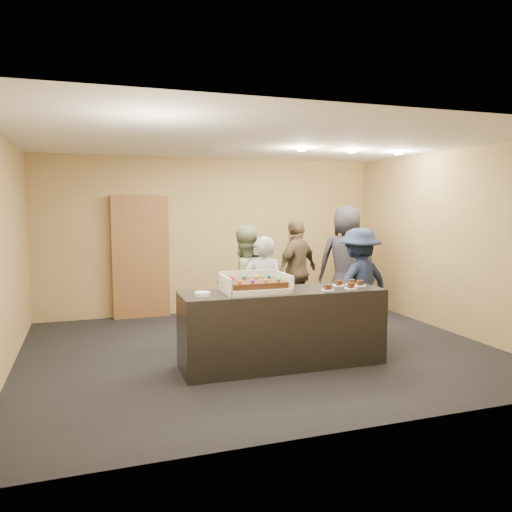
{
  "coord_description": "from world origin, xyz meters",
  "views": [
    {
      "loc": [
        -2.11,
        -6.07,
        1.91
      ],
      "look_at": [
        -0.05,
        0.0,
        1.24
      ],
      "focal_mm": 35.0,
      "sensor_mm": 36.0,
      "label": 1
    }
  ],
  "objects_px": {
    "person_sage_man": "(244,285)",
    "person_dark_suit": "(347,263)",
    "cake_box": "(255,287)",
    "storage_cabinet": "(141,257)",
    "sheet_cake": "(256,283)",
    "serving_counter": "(283,328)",
    "plate_stack": "(202,294)",
    "person_server_grey": "(263,292)",
    "person_navy_man": "(359,284)",
    "person_brown_extra": "(297,271)"
  },
  "relations": [
    {
      "from": "person_sage_man",
      "to": "person_dark_suit",
      "type": "relative_size",
      "value": 0.85
    },
    {
      "from": "person_dark_suit",
      "to": "cake_box",
      "type": "bearing_deg",
      "value": 66.61
    },
    {
      "from": "storage_cabinet",
      "to": "person_dark_suit",
      "type": "xyz_separation_m",
      "value": [
        3.19,
        -1.26,
        -0.08
      ]
    },
    {
      "from": "storage_cabinet",
      "to": "sheet_cake",
      "type": "height_order",
      "value": "storage_cabinet"
    },
    {
      "from": "serving_counter",
      "to": "plate_stack",
      "type": "distance_m",
      "value": 1.08
    },
    {
      "from": "cake_box",
      "to": "person_dark_suit",
      "type": "bearing_deg",
      "value": 39.62
    },
    {
      "from": "cake_box",
      "to": "person_server_grey",
      "type": "relative_size",
      "value": 0.5
    },
    {
      "from": "plate_stack",
      "to": "person_navy_man",
      "type": "bearing_deg",
      "value": 18.63
    },
    {
      "from": "sheet_cake",
      "to": "person_brown_extra",
      "type": "xyz_separation_m",
      "value": [
        1.38,
        1.99,
        -0.17
      ]
    },
    {
      "from": "storage_cabinet",
      "to": "person_sage_man",
      "type": "bearing_deg",
      "value": -59.8
    },
    {
      "from": "sheet_cake",
      "to": "person_navy_man",
      "type": "bearing_deg",
      "value": 23.14
    },
    {
      "from": "serving_counter",
      "to": "person_server_grey",
      "type": "relative_size",
      "value": 1.62
    },
    {
      "from": "plate_stack",
      "to": "person_brown_extra",
      "type": "relative_size",
      "value": 0.11
    },
    {
      "from": "storage_cabinet",
      "to": "plate_stack",
      "type": "distance_m",
      "value": 3.19
    },
    {
      "from": "person_brown_extra",
      "to": "cake_box",
      "type": "bearing_deg",
      "value": 23.31
    },
    {
      "from": "sheet_cake",
      "to": "person_server_grey",
      "type": "xyz_separation_m",
      "value": [
        0.36,
        0.78,
        -0.25
      ]
    },
    {
      "from": "serving_counter",
      "to": "person_navy_man",
      "type": "distance_m",
      "value": 1.69
    },
    {
      "from": "storage_cabinet",
      "to": "sheet_cake",
      "type": "distance_m",
      "value": 3.27
    },
    {
      "from": "serving_counter",
      "to": "person_sage_man",
      "type": "xyz_separation_m",
      "value": [
        -0.14,
        1.09,
        0.36
      ]
    },
    {
      "from": "storage_cabinet",
      "to": "plate_stack",
      "type": "relative_size",
      "value": 11.48
    },
    {
      "from": "storage_cabinet",
      "to": "person_brown_extra",
      "type": "xyz_separation_m",
      "value": [
        2.36,
        -1.13,
        -0.19
      ]
    },
    {
      "from": "person_navy_man",
      "to": "sheet_cake",
      "type": "bearing_deg",
      "value": 12.63
    },
    {
      "from": "cake_box",
      "to": "person_brown_extra",
      "type": "bearing_deg",
      "value": 54.93
    },
    {
      "from": "person_sage_man",
      "to": "person_brown_extra",
      "type": "bearing_deg",
      "value": -154.63
    },
    {
      "from": "person_server_grey",
      "to": "person_dark_suit",
      "type": "distance_m",
      "value": 2.15
    },
    {
      "from": "cake_box",
      "to": "sheet_cake",
      "type": "distance_m",
      "value": 0.06
    },
    {
      "from": "storage_cabinet",
      "to": "person_dark_suit",
      "type": "height_order",
      "value": "storage_cabinet"
    },
    {
      "from": "person_dark_suit",
      "to": "sheet_cake",
      "type": "bearing_deg",
      "value": 67.02
    },
    {
      "from": "cake_box",
      "to": "person_sage_man",
      "type": "bearing_deg",
      "value": 79.65
    },
    {
      "from": "storage_cabinet",
      "to": "person_server_grey",
      "type": "relative_size",
      "value": 1.38
    },
    {
      "from": "storage_cabinet",
      "to": "plate_stack",
      "type": "bearing_deg",
      "value": -83.8
    },
    {
      "from": "person_brown_extra",
      "to": "plate_stack",
      "type": "bearing_deg",
      "value": 13.75
    },
    {
      "from": "person_navy_man",
      "to": "person_brown_extra",
      "type": "height_order",
      "value": "person_brown_extra"
    },
    {
      "from": "storage_cabinet",
      "to": "cake_box",
      "type": "relative_size",
      "value": 2.74
    },
    {
      "from": "person_server_grey",
      "to": "plate_stack",
      "type": "bearing_deg",
      "value": 48.92
    },
    {
      "from": "plate_stack",
      "to": "person_dark_suit",
      "type": "xyz_separation_m",
      "value": [
        2.85,
        1.91,
        0.03
      ]
    },
    {
      "from": "person_navy_man",
      "to": "person_brown_extra",
      "type": "bearing_deg",
      "value": -81.15
    },
    {
      "from": "sheet_cake",
      "to": "plate_stack",
      "type": "bearing_deg",
      "value": -175.36
    },
    {
      "from": "person_server_grey",
      "to": "person_dark_suit",
      "type": "bearing_deg",
      "value": -140.67
    },
    {
      "from": "plate_stack",
      "to": "cake_box",
      "type": "bearing_deg",
      "value": 7.09
    },
    {
      "from": "plate_stack",
      "to": "person_server_grey",
      "type": "bearing_deg",
      "value": 39.79
    },
    {
      "from": "person_sage_man",
      "to": "person_navy_man",
      "type": "relative_size",
      "value": 1.03
    },
    {
      "from": "person_navy_man",
      "to": "person_brown_extra",
      "type": "distance_m",
      "value": 1.29
    },
    {
      "from": "storage_cabinet",
      "to": "person_server_grey",
      "type": "height_order",
      "value": "storage_cabinet"
    },
    {
      "from": "cake_box",
      "to": "plate_stack",
      "type": "relative_size",
      "value": 4.19
    },
    {
      "from": "plate_stack",
      "to": "person_server_grey",
      "type": "relative_size",
      "value": 0.12
    },
    {
      "from": "storage_cabinet",
      "to": "sheet_cake",
      "type": "relative_size",
      "value": 3.21
    },
    {
      "from": "serving_counter",
      "to": "plate_stack",
      "type": "height_order",
      "value": "plate_stack"
    },
    {
      "from": "plate_stack",
      "to": "person_dark_suit",
      "type": "bearing_deg",
      "value": 33.83
    },
    {
      "from": "serving_counter",
      "to": "plate_stack",
      "type": "bearing_deg",
      "value": -176.02
    }
  ]
}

